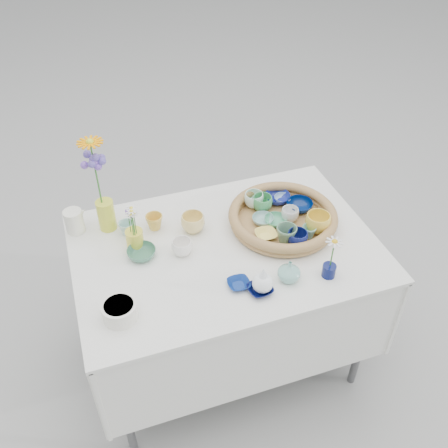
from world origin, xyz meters
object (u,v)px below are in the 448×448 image
object	(u,v)px
display_table	(225,355)
wicker_tray	(283,218)
bud_vase_seafoam	(289,271)
tall_vase_yellow	(106,215)

from	to	relation	value
display_table	wicker_tray	bearing A→B (deg)	10.12
wicker_tray	display_table	bearing A→B (deg)	-169.88
wicker_tray	bud_vase_seafoam	world-z (taller)	bud_vase_seafoam
bud_vase_seafoam	tall_vase_yellow	distance (m)	0.82
wicker_tray	tall_vase_yellow	distance (m)	0.76
display_table	bud_vase_seafoam	xyz separation A→B (m)	(0.17, -0.26, 0.81)
wicker_tray	tall_vase_yellow	world-z (taller)	tall_vase_yellow
bud_vase_seafoam	tall_vase_yellow	world-z (taller)	tall_vase_yellow
display_table	tall_vase_yellow	bearing A→B (deg)	147.93
wicker_tray	tall_vase_yellow	size ratio (longest dim) A/B	3.36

